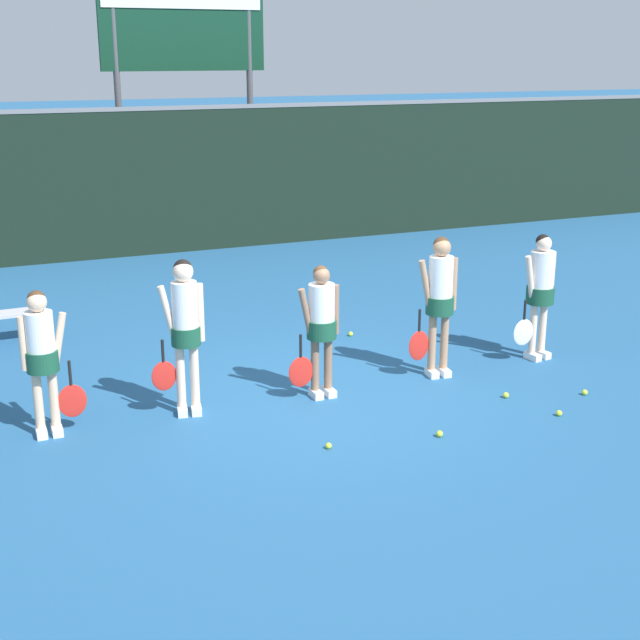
{
  "coord_description": "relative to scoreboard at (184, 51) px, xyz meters",
  "views": [
    {
      "loc": [
        -3.93,
        -9.22,
        3.97
      ],
      "look_at": [
        0.03,
        0.06,
        0.93
      ],
      "focal_mm": 50.0,
      "sensor_mm": 36.0,
      "label": 1
    }
  ],
  "objects": [
    {
      "name": "player_3",
      "position": [
        0.41,
        -10.29,
        -2.92
      ],
      "size": [
        0.63,
        0.35,
        1.8
      ],
      "rotation": [
        0.0,
        0.0,
        -0.12
      ],
      "color": "tan",
      "rests_on": "ground_plane"
    },
    {
      "name": "scoreboard",
      "position": [
        0.0,
        0.0,
        0.0
      ],
      "size": [
        3.6,
        0.15,
        5.16
      ],
      "color": "#515156",
      "rests_on": "ground_plane"
    },
    {
      "name": "tennis_ball_3",
      "position": [
        -0.53,
        -11.97,
        -3.95
      ],
      "size": [
        0.07,
        0.07,
        0.07
      ],
      "primitive_type": "sphere",
      "color": "#CCE033",
      "rests_on": "ground_plane"
    },
    {
      "name": "tennis_ball_2",
      "position": [
        1.01,
        -12.0,
        -3.95
      ],
      "size": [
        0.07,
        0.07,
        0.07
      ],
      "primitive_type": "sphere",
      "color": "#CCE033",
      "rests_on": "ground_plane"
    },
    {
      "name": "tennis_ball_0",
      "position": [
        1.7,
        -11.6,
        -3.95
      ],
      "size": [
        0.07,
        0.07,
        0.07
      ],
      "primitive_type": "sphere",
      "color": "#CCE033",
      "rests_on": "ground_plane"
    },
    {
      "name": "player_2",
      "position": [
        -1.23,
        -10.36,
        -3.06
      ],
      "size": [
        0.65,
        0.35,
        1.6
      ],
      "rotation": [
        0.0,
        0.0,
        -0.0
      ],
      "color": "#8C664C",
      "rests_on": "ground_plane"
    },
    {
      "name": "player_0",
      "position": [
        -4.38,
        -10.24,
        -3.05
      ],
      "size": [
        0.64,
        0.34,
        1.61
      ],
      "rotation": [
        0.0,
        0.0,
        -0.01
      ],
      "color": "beige",
      "rests_on": "ground_plane"
    },
    {
      "name": "tennis_ball_5",
      "position": [
        -1.75,
        -11.77,
        -3.95
      ],
      "size": [
        0.07,
        0.07,
        0.07
      ],
      "primitive_type": "sphere",
      "color": "#CCE033",
      "rests_on": "ground_plane"
    },
    {
      "name": "tennis_ball_1",
      "position": [
        0.09,
        -8.38,
        -3.95
      ],
      "size": [
        0.07,
        0.07,
        0.07
      ],
      "primitive_type": "sphere",
      "color": "#CCE033",
      "rests_on": "ground_plane"
    },
    {
      "name": "player_4",
      "position": [
        1.98,
        -10.24,
        -2.99
      ],
      "size": [
        0.66,
        0.37,
        1.7
      ],
      "rotation": [
        0.0,
        0.0,
        0.15
      ],
      "color": "beige",
      "rests_on": "ground_plane"
    },
    {
      "name": "player_1",
      "position": [
        -2.84,
        -10.26,
        -2.91
      ],
      "size": [
        0.61,
        0.34,
        1.8
      ],
      "rotation": [
        0.0,
        0.0,
        -0.2
      ],
      "color": "beige",
      "rests_on": "ground_plane"
    },
    {
      "name": "tennis_ball_4",
      "position": [
        0.78,
        -11.3,
        -3.95
      ],
      "size": [
        0.07,
        0.07,
        0.07
      ],
      "primitive_type": "sphere",
      "color": "#CCE033",
      "rests_on": "ground_plane"
    },
    {
      "name": "fence_windscreen",
      "position": [
        -1.24,
        -1.85,
        -2.5
      ],
      "size": [
        60.0,
        0.08,
        2.95
      ],
      "color": "black",
      "rests_on": "ground_plane"
    },
    {
      "name": "ground_plane",
      "position": [
        -1.24,
        -10.33,
        -3.99
      ],
      "size": [
        140.0,
        140.0,
        0.0
      ],
      "primitive_type": "plane",
      "color": "#235684"
    }
  ]
}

